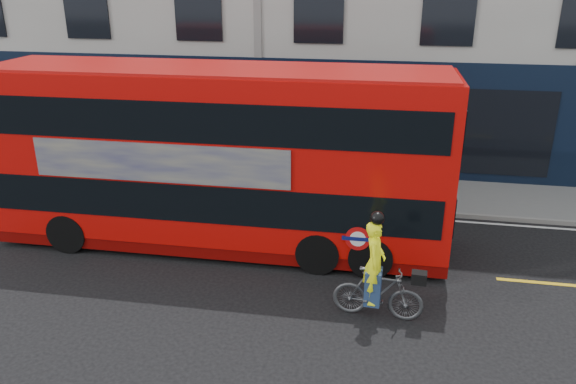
# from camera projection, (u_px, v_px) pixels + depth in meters

# --- Properties ---
(ground) EXTENTS (120.00, 120.00, 0.00)m
(ground) POSITION_uv_depth(u_px,v_px,m) (181.00, 283.00, 12.77)
(ground) COLOR black
(ground) RESTS_ON ground
(pavement) EXTENTS (60.00, 3.00, 0.12)m
(pavement) POSITION_uv_depth(u_px,v_px,m) (250.00, 184.00, 18.71)
(pavement) COLOR slate
(pavement) RESTS_ON ground
(kerb) EXTENTS (60.00, 0.12, 0.13)m
(kerb) POSITION_uv_depth(u_px,v_px,m) (239.00, 200.00, 17.33)
(kerb) COLOR gray
(kerb) RESTS_ON ground
(road_edge_line) EXTENTS (58.00, 0.10, 0.01)m
(road_edge_line) POSITION_uv_depth(u_px,v_px,m) (236.00, 205.00, 17.08)
(road_edge_line) COLOR silver
(road_edge_line) RESTS_ON ground
(lane_dashes) EXTENTS (58.00, 0.12, 0.01)m
(lane_dashes) POSITION_uv_depth(u_px,v_px,m) (202.00, 253.00, 14.14)
(lane_dashes) COLOR gold
(lane_dashes) RESTS_ON ground
(bus) EXTENTS (11.31, 2.70, 4.55)m
(bus) POSITION_uv_depth(u_px,v_px,m) (220.00, 158.00, 13.88)
(bus) COLOR red
(bus) RESTS_ON ground
(cyclist) EXTENTS (1.87, 0.66, 2.33)m
(cyclist) POSITION_uv_depth(u_px,v_px,m) (377.00, 283.00, 11.24)
(cyclist) COLOR #4A4C4F
(cyclist) RESTS_ON ground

